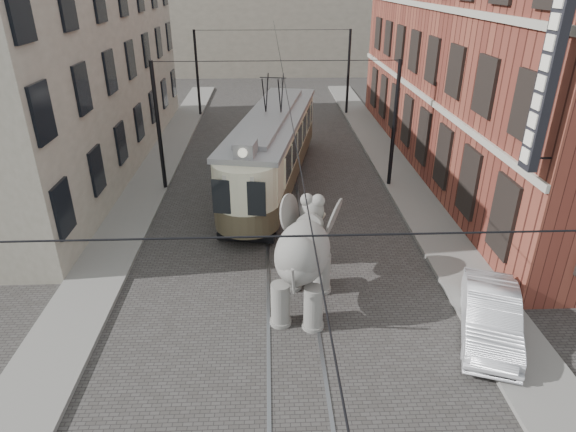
{
  "coord_description": "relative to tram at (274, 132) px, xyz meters",
  "views": [
    {
      "loc": [
        -0.62,
        -15.99,
        9.18
      ],
      "look_at": [
        -0.02,
        -1.44,
        2.1
      ],
      "focal_mm": 30.62,
      "sensor_mm": 36.0,
      "label": 1
    }
  ],
  "objects": [
    {
      "name": "sidewalk_left",
      "position": [
        -6.13,
        -6.81,
        -2.5
      ],
      "size": [
        2.0,
        60.0,
        0.15
      ],
      "primitive_type": "cube",
      "color": "slate",
      "rests_on": "ground"
    },
    {
      "name": "stucco_building",
      "position": [
        -10.63,
        3.19,
        2.43
      ],
      "size": [
        7.0,
        24.0,
        10.0
      ],
      "primitive_type": "cube",
      "color": "gray",
      "rests_on": "ground"
    },
    {
      "name": "ground",
      "position": [
        0.37,
        -6.81,
        -2.57
      ],
      "size": [
        120.0,
        120.0,
        0.0
      ],
      "primitive_type": "plane",
      "color": "#3E3C39"
    },
    {
      "name": "distant_block",
      "position": [
        0.37,
        33.19,
        4.43
      ],
      "size": [
        28.0,
        10.0,
        14.0
      ],
      "primitive_type": "cube",
      "color": "gray",
      "rests_on": "ground"
    },
    {
      "name": "brick_building",
      "position": [
        11.37,
        2.19,
        3.43
      ],
      "size": [
        8.0,
        26.0,
        12.0
      ],
      "primitive_type": "cube",
      "color": "maroon",
      "rests_on": "ground"
    },
    {
      "name": "catenary",
      "position": [
        0.17,
        -1.81,
        0.43
      ],
      "size": [
        11.0,
        30.2,
        6.0
      ],
      "primitive_type": null,
      "color": "black",
      "rests_on": "ground"
    },
    {
      "name": "sidewalk_right",
      "position": [
        6.37,
        -6.81,
        -2.5
      ],
      "size": [
        2.0,
        60.0,
        0.15
      ],
      "primitive_type": "cube",
      "color": "slate",
      "rests_on": "ground"
    },
    {
      "name": "tram_rails",
      "position": [
        0.37,
        -6.81,
        -2.56
      ],
      "size": [
        1.54,
        80.0,
        0.02
      ],
      "primitive_type": null,
      "color": "slate",
      "rests_on": "ground"
    },
    {
      "name": "parked_car",
      "position": [
        5.86,
        -11.95,
        -1.9
      ],
      "size": [
        2.71,
        4.34,
        1.35
      ],
      "primitive_type": "imported",
      "rotation": [
        0.0,
        0.0,
        -0.34
      ],
      "color": "silver",
      "rests_on": "ground"
    },
    {
      "name": "elephant",
      "position": [
        0.69,
        -10.33,
        -1.07
      ],
      "size": [
        3.75,
        5.39,
        3.0
      ],
      "primitive_type": null,
      "rotation": [
        0.0,
        0.0,
        -0.23
      ],
      "color": "slate",
      "rests_on": "ground"
    },
    {
      "name": "tram",
      "position": [
        0.0,
        0.0,
        0.0
      ],
      "size": [
        5.07,
        13.24,
        5.15
      ],
      "primitive_type": null,
      "rotation": [
        0.0,
        0.0,
        -0.19
      ],
      "color": "beige",
      "rests_on": "ground"
    }
  ]
}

